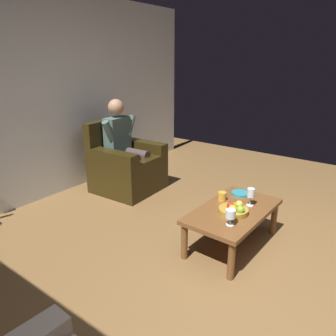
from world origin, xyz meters
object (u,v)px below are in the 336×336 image
Objects in this scene: coffee_table at (233,214)px; candle_jar at (222,196)px; wine_glass_near at (231,215)px; decorative_dish at (240,193)px; fruit_bowl at (234,210)px; armchair at (126,166)px; wine_glass_far at (251,194)px; person_seated at (125,143)px.

candle_jar is (-0.11, -0.18, 0.10)m from coffee_table.
coffee_table is 0.35m from wine_glass_near.
candle_jar is (-0.41, -0.29, -0.05)m from wine_glass_near.
coffee_table is at bearing 14.88° from decorative_dish.
fruit_bowl is 0.46m from decorative_dish.
armchair is at bearing -105.55° from fruit_bowl.
decorative_dish is at bearing -136.14° from wine_glass_far.
armchair is 1.93m from fruit_bowl.
wine_glass_near is at bearing 1.98° from wine_glass_far.
person_seated is at bearing -103.46° from coffee_table.
decorative_dish is at bearing 160.49° from candle_jar.
coffee_table is 0.26m from wine_glass_far.
coffee_table is (0.43, 1.81, 0.00)m from armchair.
wine_glass_far is at bearing 43.86° from decorative_dish.
wine_glass_far reaches higher than coffee_table.
fruit_bowl is at bearing 17.13° from decorative_dish.
decorative_dish is (0.07, 1.72, -0.26)m from person_seated.
candle_jar reaches higher than coffee_table.
fruit_bowl is at bearing 71.87° from armchair.
wine_glass_near reaches higher than decorative_dish.
wine_glass_near is 0.51m from candle_jar.
wine_glass_near is at bearing 35.12° from candle_jar.
coffee_table is 3.87× the size of fruit_bowl.
person_seated is at bearing -105.54° from fruit_bowl.
armchair is at bearing -103.47° from coffee_table.
armchair is 3.52× the size of fruit_bowl.
wine_glass_far is at bearing 151.28° from coffee_table.
decorative_dish is (-0.66, -0.20, -0.09)m from wine_glass_near.
wine_glass_near is 0.69m from decorative_dish.
wine_glass_far is at bearing 168.44° from fruit_bowl.
decorative_dish reaches higher than coffee_table.
armchair is at bearing 90.00° from person_seated.
wine_glass_far is at bearing -178.02° from wine_glass_near.
candle_jar is at bearing -122.21° from coffee_table.
fruit_bowl is (-0.22, -0.07, -0.06)m from wine_glass_near.
coffee_table is 5.76× the size of decorative_dish.
wine_glass_near is 0.79× the size of decorative_dish.
wine_glass_near is 0.23m from fruit_bowl.
coffee_table is 5.85× the size of wine_glass_far.
fruit_bowl is (0.52, 1.85, -0.23)m from person_seated.
wine_glass_near is 0.46m from wine_glass_far.
candle_jar is (0.25, -0.09, 0.03)m from decorative_dish.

